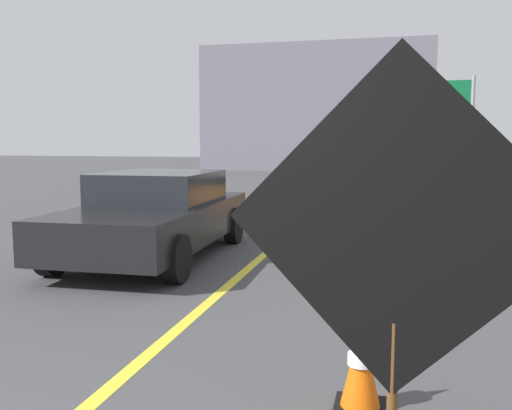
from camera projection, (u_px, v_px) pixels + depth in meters
lane_center_stripe at (229, 285)px, 7.26m from camera, size 0.14×36.00×0.01m
roadwork_sign at (397, 233)px, 2.52m from camera, size 1.63×0.21×2.33m
arrow_board_trailer at (373, 190)px, 15.94m from camera, size 1.60×1.82×2.70m
box_truck at (411, 141)px, 20.03m from camera, size 2.91×7.08×3.46m
pickup_car at (156, 214)px, 8.98m from camera, size 2.18×4.54×1.38m
highway_guide_sign at (455, 109)px, 26.91m from camera, size 2.79×0.18×5.00m
far_building_block at (320, 110)px, 36.99m from camera, size 14.32×7.49×7.83m
traffic_cone_near_sign at (361, 366)px, 3.88m from camera, size 0.36×0.36×0.64m
traffic_cone_mid_lane at (336, 260)px, 7.04m from camera, size 0.36×0.36×0.78m
traffic_cone_far_lane at (348, 225)px, 10.49m from camera, size 0.36×0.36×0.60m
traffic_cone_curbside at (345, 202)px, 13.65m from camera, size 0.36×0.36×0.75m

